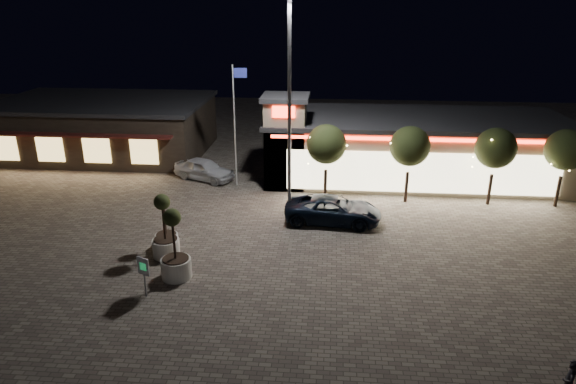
# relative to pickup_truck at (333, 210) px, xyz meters

# --- Properties ---
(ground) EXTENTS (90.00, 90.00, 0.00)m
(ground) POSITION_rel_pickup_truck_xyz_m (-4.52, -7.49, -0.75)
(ground) COLOR #6E6559
(ground) RESTS_ON ground
(retail_building) EXTENTS (20.40, 8.40, 6.10)m
(retail_building) POSITION_rel_pickup_truck_xyz_m (4.99, 8.32, 1.46)
(retail_building) COLOR tan
(retail_building) RESTS_ON ground
(restaurant_building) EXTENTS (16.40, 11.00, 4.30)m
(restaurant_building) POSITION_rel_pickup_truck_xyz_m (-18.52, 12.48, 1.41)
(restaurant_building) COLOR #382D23
(restaurant_building) RESTS_ON ground
(floodlight_pole) EXTENTS (0.60, 0.40, 12.38)m
(floodlight_pole) POSITION_rel_pickup_truck_xyz_m (-2.52, 0.51, 6.27)
(floodlight_pole) COLOR gray
(floodlight_pole) RESTS_ON ground
(flagpole) EXTENTS (0.95, 0.10, 8.00)m
(flagpole) POSITION_rel_pickup_truck_xyz_m (-6.42, 5.51, 4.00)
(flagpole) COLOR white
(flagpole) RESTS_ON ground
(string_tree_a) EXTENTS (2.42, 2.42, 4.79)m
(string_tree_a) POSITION_rel_pickup_truck_xyz_m (-0.52, 3.51, 2.81)
(string_tree_a) COLOR #332319
(string_tree_a) RESTS_ON ground
(string_tree_b) EXTENTS (2.42, 2.42, 4.79)m
(string_tree_b) POSITION_rel_pickup_truck_xyz_m (4.48, 3.51, 2.81)
(string_tree_b) COLOR #332319
(string_tree_b) RESTS_ON ground
(string_tree_c) EXTENTS (2.42, 2.42, 4.79)m
(string_tree_c) POSITION_rel_pickup_truck_xyz_m (9.48, 3.51, 2.81)
(string_tree_c) COLOR #332319
(string_tree_c) RESTS_ON ground
(string_tree_d) EXTENTS (2.42, 2.42, 4.79)m
(string_tree_d) POSITION_rel_pickup_truck_xyz_m (13.48, 3.51, 2.81)
(string_tree_d) COLOR #332319
(string_tree_d) RESTS_ON ground
(pickup_truck) EXTENTS (5.55, 2.88, 1.49)m
(pickup_truck) POSITION_rel_pickup_truck_xyz_m (0.00, 0.00, 0.00)
(pickup_truck) COLOR black
(pickup_truck) RESTS_ON ground
(white_sedan) EXTENTS (4.70, 3.37, 1.49)m
(white_sedan) POSITION_rel_pickup_truck_xyz_m (-8.98, 6.51, -0.00)
(white_sedan) COLOR silver
(white_sedan) RESTS_ON ground
(pedestrian) EXTENTS (0.56, 0.70, 1.66)m
(pedestrian) POSITION_rel_pickup_truck_xyz_m (7.30, -13.35, 0.08)
(pedestrian) COLOR black
(pedestrian) RESTS_ON ground
(planter_left) EXTENTS (1.15, 1.15, 2.83)m
(planter_left) POSITION_rel_pickup_truck_xyz_m (-8.35, -4.00, 0.13)
(planter_left) COLOR silver
(planter_left) RESTS_ON ground
(planter_mid) EXTENTS (1.37, 1.37, 3.36)m
(planter_mid) POSITION_rel_pickup_truck_xyz_m (-7.04, -6.75, 0.29)
(planter_mid) COLOR silver
(planter_mid) RESTS_ON ground
(planter_right) EXTENTS (1.32, 1.32, 3.25)m
(planter_right) POSITION_rel_pickup_truck_xyz_m (-8.13, -4.79, 0.26)
(planter_right) COLOR silver
(planter_right) RESTS_ON ground
(valet_sign) EXTENTS (0.58, 0.29, 1.84)m
(valet_sign) POSITION_rel_pickup_truck_xyz_m (-7.87, -8.46, 0.54)
(valet_sign) COLOR gray
(valet_sign) RESTS_ON ground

